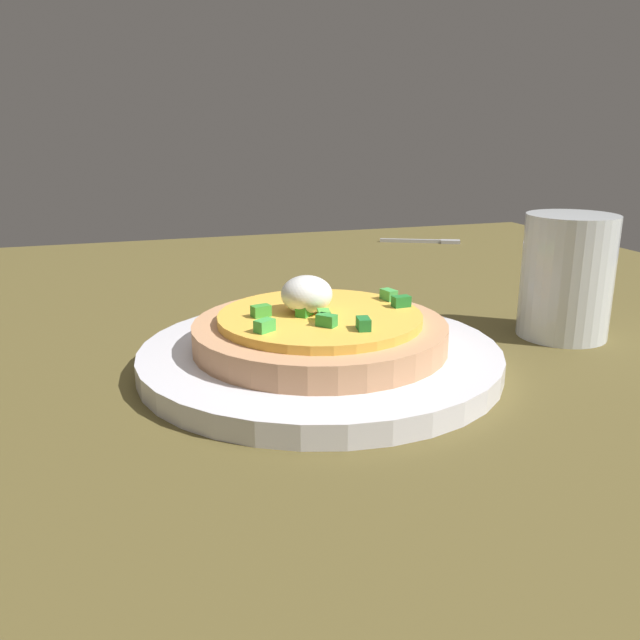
{
  "coord_description": "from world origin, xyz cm",
  "views": [
    {
      "loc": [
        47.5,
        -24.55,
        19.68
      ],
      "look_at": [
        4.86,
        -10.79,
        6.37
      ],
      "focal_mm": 37.01,
      "sensor_mm": 36.0,
      "label": 1
    }
  ],
  "objects_px": {
    "pizza": "(319,330)",
    "cup_near": "(566,281)",
    "plate": "(320,357)",
    "fork": "(427,241)"
  },
  "relations": [
    {
      "from": "cup_near",
      "to": "fork",
      "type": "bearing_deg",
      "value": 167.42
    },
    {
      "from": "pizza",
      "to": "cup_near",
      "type": "bearing_deg",
      "value": 92.72
    },
    {
      "from": "plate",
      "to": "pizza",
      "type": "bearing_deg",
      "value": -124.51
    },
    {
      "from": "cup_near",
      "to": "fork",
      "type": "xyz_separation_m",
      "value": [
        -0.44,
        0.1,
        -0.04
      ]
    },
    {
      "from": "cup_near",
      "to": "fork",
      "type": "height_order",
      "value": "cup_near"
    },
    {
      "from": "pizza",
      "to": "cup_near",
      "type": "distance_m",
      "value": 0.22
    },
    {
      "from": "plate",
      "to": "pizza",
      "type": "xyz_separation_m",
      "value": [
        -0.0,
        -0.0,
        0.02
      ]
    },
    {
      "from": "pizza",
      "to": "fork",
      "type": "relative_size",
      "value": 1.63
    },
    {
      "from": "pizza",
      "to": "fork",
      "type": "height_order",
      "value": "pizza"
    },
    {
      "from": "cup_near",
      "to": "fork",
      "type": "relative_size",
      "value": 0.91
    }
  ]
}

